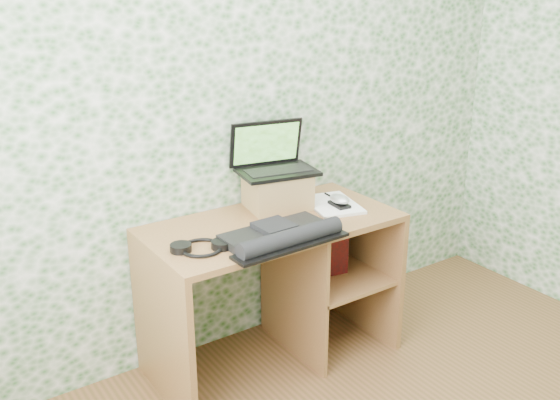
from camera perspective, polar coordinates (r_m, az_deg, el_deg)
wall_back at (r=3.02m, az=-4.04°, el=9.59°), size 3.50×0.00×3.50m
desk at (r=3.09m, az=0.23°, el=-6.13°), size 1.20×0.60×0.75m
riser at (r=3.07m, az=-0.24°, el=0.87°), size 0.33×0.29×0.18m
laptop at (r=3.06m, az=-0.66°, el=3.67°), size 0.41×0.32×0.25m
keyboard at (r=2.70m, az=0.14°, el=-3.23°), size 0.56×0.30×0.08m
headphones at (r=2.64m, az=-7.19°, el=-4.28°), size 0.25×0.25×0.03m
notepad at (r=3.12m, az=4.82°, el=-0.41°), size 0.30×0.37×0.01m
mouse at (r=3.08m, az=5.45°, el=-0.16°), size 0.09×0.13×0.04m
pen at (r=3.18m, az=4.94°, el=0.20°), size 0.02×0.16×0.01m
red_box at (r=3.17m, az=3.92°, el=-4.29°), size 0.27×0.13×0.31m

